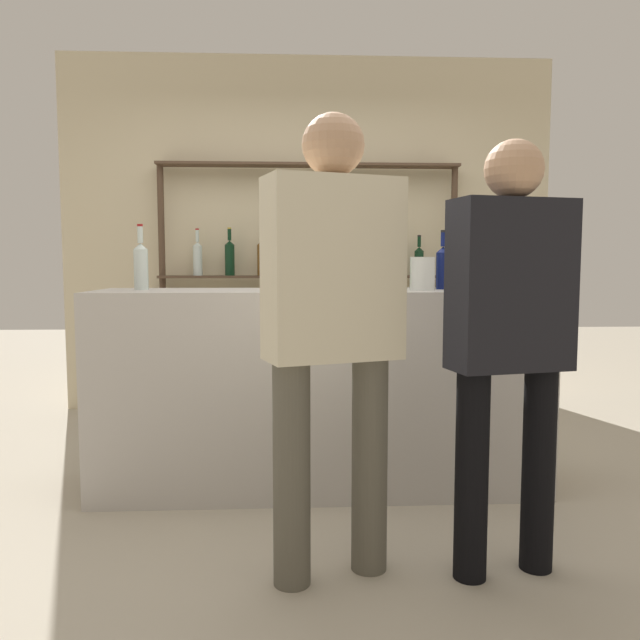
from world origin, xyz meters
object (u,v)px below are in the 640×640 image
at_px(counter_bottle_2, 443,266).
at_px(customer_right, 510,325).
at_px(counter_bottle_0, 335,263).
at_px(counter_bottle_4, 376,265).
at_px(counter_bottle_1, 141,265).
at_px(counter_bottle_3, 464,263).
at_px(customer_center, 332,314).
at_px(cork_jar, 422,274).
at_px(server_behind_counter, 337,281).

distance_m(counter_bottle_2, customer_right, 1.04).
bearing_deg(counter_bottle_0, counter_bottle_4, -13.64).
bearing_deg(counter_bottle_1, counter_bottle_3, -0.06).
distance_m(counter_bottle_2, counter_bottle_4, 0.37).
xyz_separation_m(counter_bottle_2, counter_bottle_4, (-0.36, -0.05, 0.01)).
xyz_separation_m(counter_bottle_2, customer_center, (-0.66, -1.01, -0.17)).
bearing_deg(counter_bottle_1, cork_jar, -4.08).
distance_m(cork_jar, server_behind_counter, 1.02).
xyz_separation_m(counter_bottle_4, customer_center, (-0.29, -0.96, -0.18)).
height_order(counter_bottle_3, customer_right, customer_right).
bearing_deg(counter_bottle_4, customer_right, -69.51).
relative_size(counter_bottle_3, customer_center, 0.21).
height_order(counter_bottle_3, counter_bottle_4, counter_bottle_3).
bearing_deg(counter_bottle_2, counter_bottle_0, -179.93).
bearing_deg(counter_bottle_3, cork_jar, -157.45).
xyz_separation_m(customer_center, customer_right, (0.65, -0.01, -0.04)).
relative_size(counter_bottle_0, counter_bottle_1, 1.09).
xyz_separation_m(counter_bottle_4, customer_right, (0.36, -0.97, -0.22)).
distance_m(counter_bottle_3, customer_center, 1.28).
relative_size(cork_jar, customer_right, 0.10).
xyz_separation_m(counter_bottle_1, counter_bottle_3, (1.68, -0.00, 0.01)).
bearing_deg(counter_bottle_4, counter_bottle_3, 5.19).
relative_size(counter_bottle_0, customer_center, 0.21).
bearing_deg(counter_bottle_2, server_behind_counter, 120.43).
distance_m(counter_bottle_3, counter_bottle_4, 0.48).
height_order(counter_bottle_0, server_behind_counter, server_behind_counter).
bearing_deg(counter_bottle_2, customer_center, -122.96).
xyz_separation_m(counter_bottle_3, customer_right, (-0.11, -1.01, -0.23)).
xyz_separation_m(cork_jar, server_behind_counter, (-0.36, 0.95, -0.06)).
distance_m(counter_bottle_2, cork_jar, 0.17).
relative_size(counter_bottle_2, counter_bottle_3, 0.86).
xyz_separation_m(counter_bottle_0, counter_bottle_2, (0.57, 0.00, -0.02)).
bearing_deg(counter_bottle_2, counter_bottle_3, -3.96).
height_order(counter_bottle_1, server_behind_counter, server_behind_counter).
relative_size(counter_bottle_1, cork_jar, 2.00).
height_order(counter_bottle_2, customer_center, customer_center).
relative_size(counter_bottle_1, counter_bottle_4, 0.98).
xyz_separation_m(counter_bottle_0, cork_jar, (0.44, -0.11, -0.06)).
bearing_deg(customer_center, customer_right, -109.13).
distance_m(customer_center, server_behind_counter, 1.86).
distance_m(counter_bottle_1, server_behind_counter, 1.37).
distance_m(cork_jar, customer_center, 1.05).
bearing_deg(customer_center, counter_bottle_2, -51.25).
relative_size(counter_bottle_4, customer_right, 0.21).
relative_size(counter_bottle_0, counter_bottle_3, 1.01).
xyz_separation_m(customer_right, server_behind_counter, (-0.49, 1.86, 0.11)).
relative_size(counter_bottle_1, counter_bottle_3, 0.93).
bearing_deg(customer_right, counter_bottle_3, -18.19).
distance_m(counter_bottle_3, cork_jar, 0.27).
bearing_deg(counter_bottle_0, cork_jar, -13.79).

